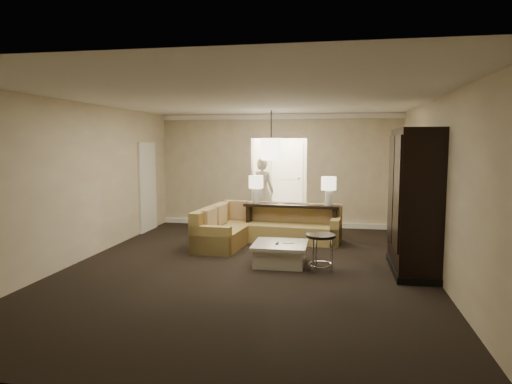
% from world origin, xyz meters
% --- Properties ---
extents(ground, '(8.00, 8.00, 0.00)m').
position_xyz_m(ground, '(0.00, 0.00, 0.00)').
color(ground, black).
rests_on(ground, ground).
extents(wall_back, '(6.00, 0.04, 2.80)m').
position_xyz_m(wall_back, '(0.00, 4.00, 1.40)').
color(wall_back, tan).
rests_on(wall_back, ground).
extents(wall_front, '(6.00, 0.04, 2.80)m').
position_xyz_m(wall_front, '(0.00, -4.00, 1.40)').
color(wall_front, tan).
rests_on(wall_front, ground).
extents(wall_left, '(0.04, 8.00, 2.80)m').
position_xyz_m(wall_left, '(-3.00, 0.00, 1.40)').
color(wall_left, tan).
rests_on(wall_left, ground).
extents(wall_right, '(0.04, 8.00, 2.80)m').
position_xyz_m(wall_right, '(3.00, 0.00, 1.40)').
color(wall_right, tan).
rests_on(wall_right, ground).
extents(ceiling, '(6.00, 8.00, 0.02)m').
position_xyz_m(ceiling, '(0.00, 0.00, 2.80)').
color(ceiling, white).
rests_on(ceiling, wall_back).
extents(crown_molding, '(6.00, 0.10, 0.12)m').
position_xyz_m(crown_molding, '(0.00, 3.95, 2.73)').
color(crown_molding, white).
rests_on(crown_molding, wall_back).
extents(baseboard, '(6.00, 0.10, 0.12)m').
position_xyz_m(baseboard, '(0.00, 3.95, 0.06)').
color(baseboard, white).
rests_on(baseboard, ground).
extents(side_door, '(0.05, 0.90, 2.10)m').
position_xyz_m(side_door, '(-2.97, 2.80, 1.05)').
color(side_door, white).
rests_on(side_door, ground).
extents(foyer, '(1.44, 2.02, 2.80)m').
position_xyz_m(foyer, '(0.00, 5.34, 1.30)').
color(foyer, beige).
rests_on(foyer, ground).
extents(sectional_sofa, '(2.84, 2.20, 0.80)m').
position_xyz_m(sectional_sofa, '(-0.13, 1.94, 0.32)').
color(sectional_sofa, brown).
rests_on(sectional_sofa, ground).
extents(coffee_table, '(0.93, 0.93, 0.39)m').
position_xyz_m(coffee_table, '(0.51, 0.33, 0.19)').
color(coffee_table, beige).
rests_on(coffee_table, ground).
extents(console_table, '(2.05, 0.58, 0.78)m').
position_xyz_m(console_table, '(0.50, 2.33, 0.47)').
color(console_table, black).
rests_on(console_table, ground).
extents(armoire, '(0.69, 1.61, 2.32)m').
position_xyz_m(armoire, '(2.69, 0.28, 1.11)').
color(armoire, black).
rests_on(armoire, ground).
extents(drink_table, '(0.49, 0.49, 0.61)m').
position_xyz_m(drink_table, '(1.21, 0.02, 0.44)').
color(drink_table, black).
rests_on(drink_table, ground).
extents(table_lamp_left, '(0.31, 0.31, 0.60)m').
position_xyz_m(table_lamp_left, '(-0.28, 2.38, 1.18)').
color(table_lamp_left, white).
rests_on(table_lamp_left, console_table).
extents(table_lamp_right, '(0.31, 0.31, 0.60)m').
position_xyz_m(table_lamp_right, '(1.28, 2.28, 1.18)').
color(table_lamp_right, white).
rests_on(table_lamp_right, console_table).
extents(pendant_light, '(0.38, 0.38, 1.09)m').
position_xyz_m(pendant_light, '(0.00, 2.70, 1.95)').
color(pendant_light, black).
rests_on(pendant_light, ceiling).
extents(person, '(0.80, 0.67, 1.88)m').
position_xyz_m(person, '(-0.45, 4.30, 0.94)').
color(person, beige).
rests_on(person, ground).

